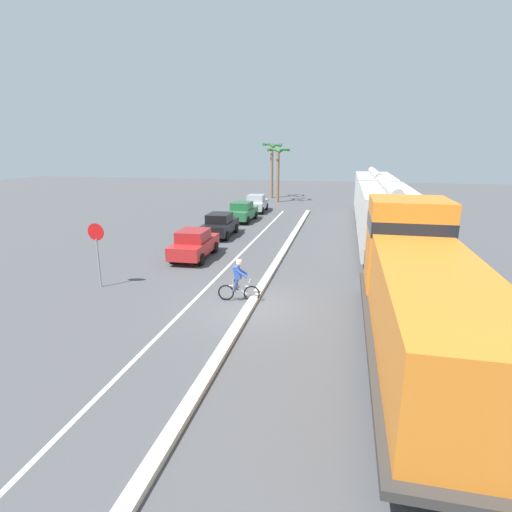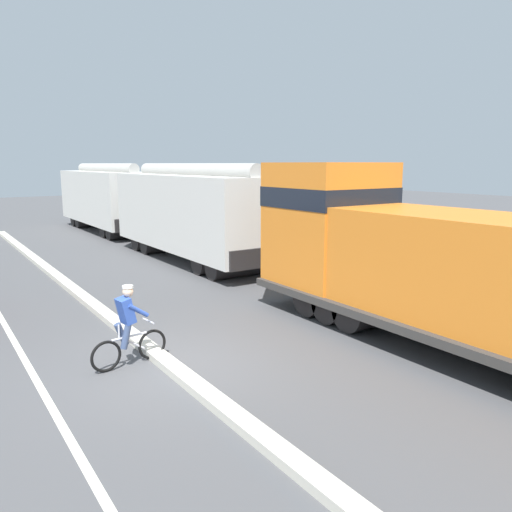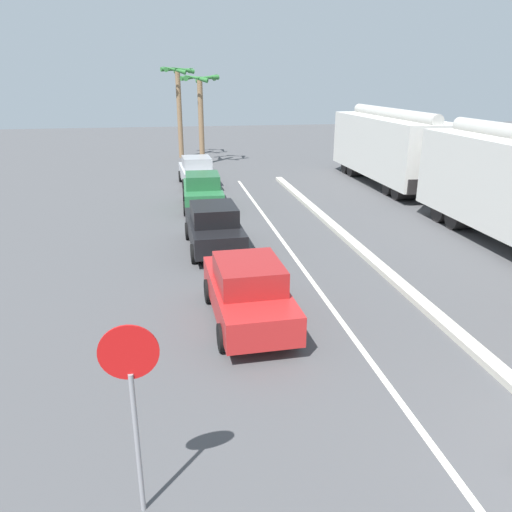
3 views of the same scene
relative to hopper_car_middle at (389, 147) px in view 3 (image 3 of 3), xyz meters
The scene contains 10 objects.
median_curb 16.77m from the hopper_car_middle, 110.17° to the right, with size 0.36×36.00×0.16m, color beige.
lane_stripe 17.74m from the hopper_car_middle, 117.51° to the right, with size 0.14×36.00×0.01m, color silver.
hopper_car_middle is the anchor object (origin of this frame).
parked_car_red 18.68m from the hopper_car_middle, 124.02° to the right, with size 1.94×4.26×1.62m.
parked_car_black 14.54m from the hopper_car_middle, 137.76° to the right, with size 1.93×4.25×1.62m.
parked_car_green 11.38m from the hopper_car_middle, 160.75° to the right, with size 1.92×4.25×1.62m.
parked_car_silver 10.79m from the hopper_car_middle, behind, with size 1.98×4.27×1.62m.
stop_sign 24.47m from the hopper_car_middle, 121.48° to the right, with size 0.76×0.08×2.88m.
palm_tree_near 16.84m from the hopper_car_middle, 132.03° to the left, with size 2.61×2.71×6.66m.
palm_tree_far 13.36m from the hopper_car_middle, 138.16° to the left, with size 2.67×2.75×6.12m.
Camera 3 is at (-6.41, -4.84, 5.71)m, focal length 35.00 mm.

